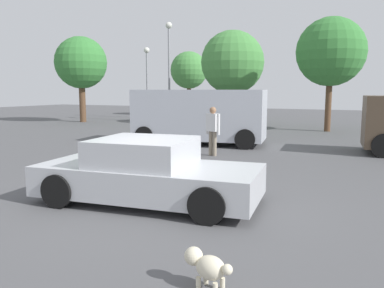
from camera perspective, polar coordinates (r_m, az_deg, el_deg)
ground_plane at (r=7.59m, az=-5.77°, el=-8.85°), size 80.00×80.00×0.00m
sedan_foreground at (r=7.65m, az=-6.55°, el=-4.24°), size 4.48×2.34×1.25m
dog at (r=4.50m, az=2.12°, el=-17.33°), size 0.62×0.33×0.43m
van_white at (r=15.78m, az=1.12°, el=4.28°), size 5.46×2.86×2.20m
pedestrian at (r=12.96m, az=3.07°, el=2.52°), size 0.55×0.34×1.63m
light_post_near at (r=26.96m, az=-3.39°, el=12.85°), size 0.44×0.44×6.70m
light_post_mid at (r=30.99m, az=-6.61°, el=10.83°), size 0.44×0.44×5.47m
tree_back_left at (r=24.67m, az=5.94°, el=11.81°), size 3.90×3.90×5.84m
tree_back_center at (r=22.01m, az=19.67°, el=12.57°), size 3.57×3.57×5.95m
tree_back_right at (r=33.85m, az=-0.45°, el=10.73°), size 3.16×3.16×5.46m
tree_far_right at (r=27.99m, az=-15.96°, el=11.34°), size 3.50×3.50×5.79m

